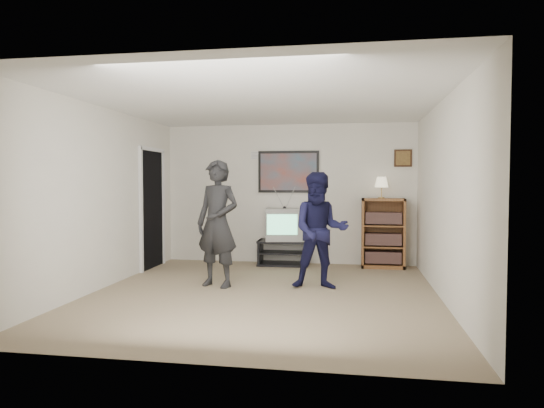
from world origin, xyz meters
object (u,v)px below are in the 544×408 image
(bookshelf, at_px, (383,233))
(person_short, at_px, (320,231))
(person_tall, at_px, (218,223))
(crt_television, at_px, (284,224))
(media_stand, at_px, (283,253))

(bookshelf, bearing_deg, person_short, -117.55)
(bookshelf, xyz_separation_m, person_tall, (-2.38, -1.93, 0.29))
(crt_television, distance_m, person_tall, 2.00)
(crt_television, xyz_separation_m, bookshelf, (1.70, 0.05, -0.13))
(crt_television, distance_m, person_short, 1.93)
(media_stand, xyz_separation_m, person_tall, (-0.66, -1.88, 0.67))
(media_stand, bearing_deg, person_tall, -111.10)
(media_stand, height_order, crt_television, crt_television)
(media_stand, distance_m, bookshelf, 1.76)
(person_tall, bearing_deg, bookshelf, 56.93)
(person_tall, height_order, person_short, person_tall)
(media_stand, xyz_separation_m, person_short, (0.76, -1.78, 0.58))
(media_stand, distance_m, person_tall, 2.10)
(crt_television, relative_size, bookshelf, 0.56)
(person_short, bearing_deg, media_stand, 107.90)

